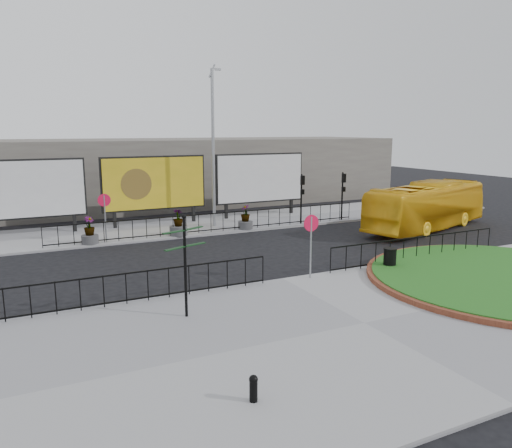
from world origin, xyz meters
TOP-DOWN VIEW (x-y plane):
  - ground at (0.00, 0.00)m, footprint 90.00×90.00m
  - pavement_near at (0.00, -5.00)m, footprint 30.00×10.00m
  - pavement_far at (0.00, 12.00)m, footprint 44.00×6.00m
  - brick_edge at (7.50, -4.00)m, footprint 10.40×10.40m
  - grass_lawn at (7.50, -4.00)m, footprint 10.00×10.00m
  - railing_near_left at (-6.00, -0.30)m, footprint 10.00×0.10m
  - railing_near_right at (6.50, -0.30)m, footprint 9.00×0.10m
  - railing_far at (1.00, 9.30)m, footprint 18.00×0.10m
  - speed_sign_far at (-5.00, 9.40)m, footprint 0.64×0.07m
  - speed_sign_near at (1.00, -0.40)m, footprint 0.64×0.07m
  - billboard_left at (-8.50, 12.97)m, footprint 6.20×0.31m
  - billboard_mid at (-1.50, 12.97)m, footprint 6.20×0.31m
  - billboard_right at (5.50, 12.97)m, footprint 6.20×0.31m
  - lamp_post at (1.51, 11.00)m, footprint 0.74×0.18m
  - signal_pole_a at (6.50, 9.34)m, footprint 0.22×0.26m
  - signal_pole_b at (9.50, 9.34)m, footprint 0.22×0.26m
  - building_backdrop at (0.00, 22.00)m, footprint 40.00×10.00m
  - fingerpost_sign at (-4.57, -2.16)m, footprint 1.46×0.74m
  - bollard at (-4.84, -7.45)m, footprint 0.19×0.19m
  - litter_bin at (4.50, -0.88)m, footprint 0.55×0.55m
  - bus at (12.43, 5.16)m, footprint 10.09×5.01m
  - planter_a at (-5.80, 9.40)m, footprint 0.84×0.84m
  - planter_b at (-1.20, 9.40)m, footprint 0.96×0.96m
  - planter_c at (2.79, 9.40)m, footprint 0.85×0.85m

SIDE VIEW (x-z plane):
  - ground at x=0.00m, z-range 0.00..0.00m
  - pavement_near at x=0.00m, z-range 0.00..0.12m
  - pavement_far at x=0.00m, z-range 0.00..0.12m
  - brick_edge at x=7.50m, z-range 0.12..0.30m
  - grass_lawn at x=7.50m, z-range 0.12..0.34m
  - bollard at x=-4.84m, z-range 0.15..0.74m
  - litter_bin at x=4.50m, z-range 0.12..1.03m
  - planter_b at x=-1.20m, z-range -0.09..1.36m
  - planter_a at x=-5.80m, z-range -0.03..1.34m
  - planter_c at x=2.79m, z-range -0.03..1.37m
  - railing_near_left at x=-6.00m, z-range 0.12..1.22m
  - railing_near_right at x=6.50m, z-range 0.12..1.22m
  - railing_far at x=1.00m, z-range 0.12..1.22m
  - bus at x=12.43m, z-range 0.00..2.74m
  - speed_sign_far at x=-5.00m, z-range 0.68..3.15m
  - speed_sign_near at x=1.00m, z-range 0.68..3.15m
  - fingerpost_sign at x=-4.57m, z-range 0.45..3.63m
  - signal_pole_a at x=6.50m, z-range 0.60..3.60m
  - signal_pole_b at x=9.50m, z-range 0.60..3.60m
  - building_backdrop at x=0.00m, z-range 0.00..5.00m
  - billboard_left at x=-8.50m, z-range 0.55..4.65m
  - billboard_mid at x=-1.50m, z-range 0.55..4.65m
  - billboard_right at x=5.50m, z-range 0.55..4.65m
  - lamp_post at x=1.51m, z-range 0.21..9.44m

